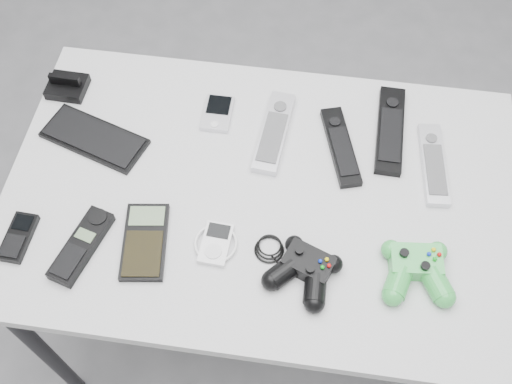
# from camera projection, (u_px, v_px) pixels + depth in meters

# --- Properties ---
(floor) EXTENTS (3.50, 3.50, 0.00)m
(floor) POSITION_uv_depth(u_px,v_px,m) (257.00, 289.00, 1.89)
(floor) COLOR slate
(floor) RESTS_ON ground
(desk) EXTENTS (1.07, 0.69, 0.71)m
(desk) POSITION_uv_depth(u_px,v_px,m) (261.00, 207.00, 1.29)
(desk) COLOR #ADADAF
(desk) RESTS_ON floor
(pda_keyboard) EXTENTS (0.25, 0.16, 0.01)m
(pda_keyboard) POSITION_uv_depth(u_px,v_px,m) (94.00, 138.00, 1.30)
(pda_keyboard) COLOR black
(pda_keyboard) RESTS_ON desk
(dock_bracket) EXTENTS (0.09, 0.08, 0.05)m
(dock_bracket) POSITION_uv_depth(u_px,v_px,m) (66.00, 83.00, 1.36)
(dock_bracket) COLOR black
(dock_bracket) RESTS_ON desk
(pda) EXTENTS (0.06, 0.10, 0.02)m
(pda) POSITION_uv_depth(u_px,v_px,m) (218.00, 113.00, 1.34)
(pda) COLOR silver
(pda) RESTS_ON desk
(remote_silver_a) EXTENTS (0.07, 0.22, 0.02)m
(remote_silver_a) POSITION_uv_depth(u_px,v_px,m) (274.00, 132.00, 1.31)
(remote_silver_a) COLOR silver
(remote_silver_a) RESTS_ON desk
(remote_black_a) EXTENTS (0.10, 0.21, 0.02)m
(remote_black_a) POSITION_uv_depth(u_px,v_px,m) (341.00, 146.00, 1.29)
(remote_black_a) COLOR black
(remote_black_a) RESTS_ON desk
(remote_black_b) EXTENTS (0.06, 0.23, 0.02)m
(remote_black_b) POSITION_uv_depth(u_px,v_px,m) (390.00, 129.00, 1.31)
(remote_black_b) COLOR black
(remote_black_b) RESTS_ON desk
(remote_silver_b) EXTENTS (0.07, 0.21, 0.02)m
(remote_silver_b) POSITION_uv_depth(u_px,v_px,m) (433.00, 164.00, 1.26)
(remote_silver_b) COLOR silver
(remote_silver_b) RESTS_ON desk
(mobile_phone) EXTENTS (0.05, 0.11, 0.02)m
(mobile_phone) POSITION_uv_depth(u_px,v_px,m) (18.00, 237.00, 1.18)
(mobile_phone) COLOR black
(mobile_phone) RESTS_ON desk
(cordless_handset) EXTENTS (0.09, 0.17, 0.03)m
(cordless_handset) POSITION_uv_depth(u_px,v_px,m) (81.00, 246.00, 1.16)
(cordless_handset) COLOR black
(cordless_handset) RESTS_ON desk
(calculator) EXTENTS (0.11, 0.18, 0.02)m
(calculator) POSITION_uv_depth(u_px,v_px,m) (145.00, 241.00, 1.17)
(calculator) COLOR black
(calculator) RESTS_ON desk
(mp3_player) EXTENTS (0.09, 0.10, 0.02)m
(mp3_player) POSITION_uv_depth(u_px,v_px,m) (216.00, 243.00, 1.17)
(mp3_player) COLOR silver
(mp3_player) RESTS_ON desk
(controller_black) EXTENTS (0.25, 0.21, 0.04)m
(controller_black) POSITION_uv_depth(u_px,v_px,m) (305.00, 269.00, 1.13)
(controller_black) COLOR black
(controller_black) RESTS_ON desk
(controller_green) EXTENTS (0.15, 0.16, 0.05)m
(controller_green) POSITION_uv_depth(u_px,v_px,m) (416.00, 268.00, 1.12)
(controller_green) COLOR green
(controller_green) RESTS_ON desk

